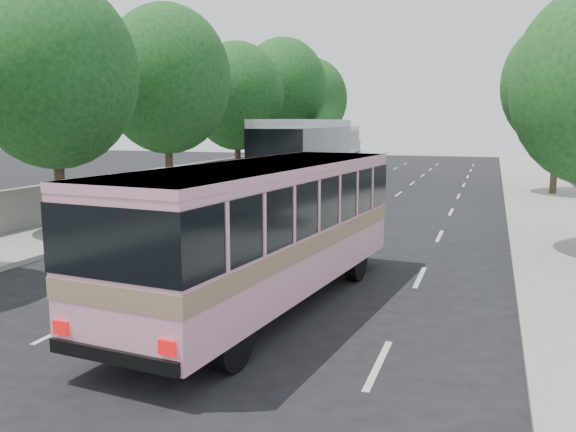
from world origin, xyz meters
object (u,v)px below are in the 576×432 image
at_px(tour_coach_rear, 331,145).
at_px(white_pickup, 289,195).
at_px(pink_bus, 266,219).
at_px(pink_taxi, 288,201).
at_px(tour_coach_front, 307,147).

bearing_deg(tour_coach_rear, white_pickup, -84.08).
distance_m(pink_bus, tour_coach_rear, 34.95).
distance_m(pink_taxi, tour_coach_front, 11.46).
relative_size(pink_bus, tour_coach_front, 0.73).
xyz_separation_m(white_pickup, tour_coach_front, (-1.88, 8.94, 1.72)).
bearing_deg(pink_bus, pink_taxi, 112.65).
bearing_deg(tour_coach_front, pink_bus, -78.55).
distance_m(pink_taxi, white_pickup, 2.21).
bearing_deg(pink_bus, tour_coach_front, 111.07).
bearing_deg(tour_coach_front, tour_coach_rear, 94.33).
height_order(pink_taxi, tour_coach_front, tour_coach_front).
bearing_deg(tour_coach_front, white_pickup, -81.33).
bearing_deg(white_pickup, tour_coach_rear, 101.83).
relative_size(pink_taxi, tour_coach_front, 0.32).
relative_size(white_pickup, tour_coach_front, 0.37).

